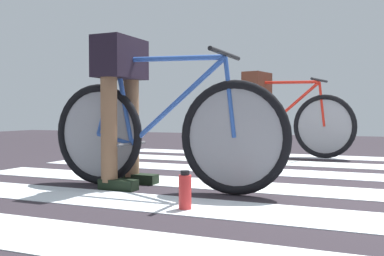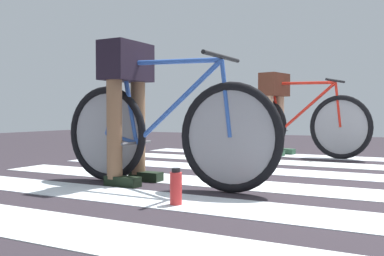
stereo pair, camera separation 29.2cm
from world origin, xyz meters
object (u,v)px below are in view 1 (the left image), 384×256
(cyclist_1_of_2, at_px, (121,91))
(water_bottle, at_px, (185,191))
(bicycle_2_of_2, at_px, (281,123))
(bicycle_1_of_2, at_px, (161,132))
(cyclist_2_of_2, at_px, (257,101))

(cyclist_1_of_2, relative_size, water_bottle, 4.95)
(bicycle_2_of_2, distance_m, water_bottle, 3.10)
(cyclist_1_of_2, bearing_deg, bicycle_1_of_2, -0.00)
(bicycle_1_of_2, relative_size, water_bottle, 8.37)
(cyclist_1_of_2, height_order, water_bottle, cyclist_1_of_2)
(cyclist_2_of_2, xyz_separation_m, water_bottle, (0.39, -3.15, -0.55))
(cyclist_1_of_2, bearing_deg, bicycle_2_of_2, 78.04)
(water_bottle, bearing_deg, cyclist_2_of_2, 97.12)
(bicycle_1_of_2, height_order, cyclist_2_of_2, cyclist_2_of_2)
(cyclist_2_of_2, distance_m, water_bottle, 3.22)
(cyclist_1_of_2, relative_size, bicycle_2_of_2, 0.60)
(water_bottle, bearing_deg, bicycle_2_of_2, 91.66)
(bicycle_1_of_2, relative_size, bicycle_2_of_2, 1.02)
(cyclist_1_of_2, height_order, bicycle_2_of_2, cyclist_1_of_2)
(cyclist_2_of_2, bearing_deg, bicycle_1_of_2, -78.19)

